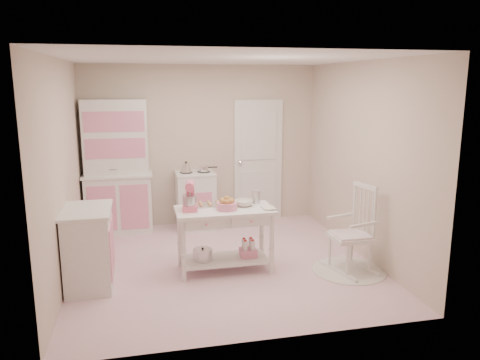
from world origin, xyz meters
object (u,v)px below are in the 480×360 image
object	(u,v)px
work_table	(225,240)
stand_mixer	(190,197)
hutch	(117,167)
rocking_chair	(351,229)
bread_basket	(227,206)
stove	(196,200)
base_cabinet	(89,247)

from	to	relation	value
work_table	stand_mixer	distance (m)	0.71
hutch	work_table	world-z (taller)	hutch
rocking_chair	bread_basket	xyz separation A→B (m)	(-1.50, 0.31, 0.30)
stove	bread_basket	bearing A→B (deg)	-85.25
hutch	bread_basket	bearing A→B (deg)	-54.77
stove	rocking_chair	bearing A→B (deg)	-52.86
stove	bread_basket	world-z (taller)	stove
bread_basket	work_table	bearing A→B (deg)	111.80
work_table	stand_mixer	size ratio (longest dim) A/B	3.53
work_table	stand_mixer	world-z (taller)	stand_mixer
stove	base_cabinet	bearing A→B (deg)	-127.58
rocking_chair	work_table	size ratio (longest dim) A/B	0.92
base_cabinet	rocking_chair	distance (m)	3.14
stove	stand_mixer	bearing A→B (deg)	-99.00
rocking_chair	work_table	world-z (taller)	rocking_chair
rocking_chair	stand_mixer	world-z (taller)	stand_mixer
stove	base_cabinet	distance (m)	2.42
hutch	stand_mixer	size ratio (longest dim) A/B	6.12
base_cabinet	hutch	bearing A→B (deg)	82.04
base_cabinet	rocking_chair	xyz separation A→B (m)	(3.13, -0.27, 0.09)
hutch	base_cabinet	world-z (taller)	hutch
stove	base_cabinet	xyz separation A→B (m)	(-1.48, -1.92, 0.00)
rocking_chair	base_cabinet	bearing A→B (deg)	159.78
stove	rocking_chair	size ratio (longest dim) A/B	0.84
rocking_chair	work_table	xyz separation A→B (m)	(-1.52, 0.36, -0.15)
bread_basket	stove	bearing A→B (deg)	94.75
rocking_chair	stand_mixer	distance (m)	2.02
stove	base_cabinet	world-z (taller)	same
stand_mixer	base_cabinet	bearing A→B (deg)	-165.42
rocking_chair	stove	bearing A→B (deg)	111.79
stand_mixer	rocking_chair	bearing A→B (deg)	-2.30
stand_mixer	bread_basket	xyz separation A→B (m)	(0.44, -0.07, -0.12)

